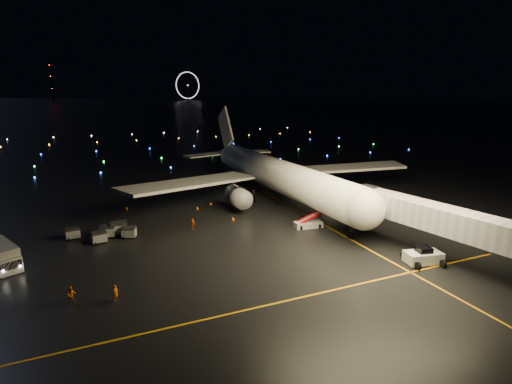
# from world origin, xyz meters

# --- Properties ---
(ground) EXTENTS (2000.00, 2000.00, 0.00)m
(ground) POSITION_xyz_m (0.00, 300.00, 0.00)
(ground) COLOR black
(ground) RESTS_ON ground
(lane_centre) EXTENTS (0.25, 80.00, 0.02)m
(lane_centre) POSITION_xyz_m (12.00, 15.00, 0.01)
(lane_centre) COLOR orange
(lane_centre) RESTS_ON ground
(lane_cross) EXTENTS (60.00, 0.25, 0.02)m
(lane_cross) POSITION_xyz_m (-5.00, -10.00, 0.01)
(lane_cross) COLOR orange
(lane_cross) RESTS_ON ground
(airliner) EXTENTS (57.86, 55.14, 15.94)m
(airliner) POSITION_xyz_m (11.45, 25.72, 7.97)
(airliner) COLOR white
(airliner) RESTS_ON ground
(pushback_tug) EXTENTS (4.53, 3.01, 1.98)m
(pushback_tug) POSITION_xyz_m (15.12, -8.66, 0.99)
(pushback_tug) COLOR silver
(pushback_tug) RESTS_ON ground
(belt_loader) EXTENTS (6.19, 2.37, 2.93)m
(belt_loader) POSITION_xyz_m (9.24, 7.50, 1.46)
(belt_loader) COLOR silver
(belt_loader) RESTS_ON ground
(service_truck) EXTENTS (5.48, 8.12, 2.87)m
(service_truck) POSITION_xyz_m (-29.92, 9.71, 1.44)
(service_truck) COLOR silver
(service_truck) RESTS_ON ground
(crew_a) EXTENTS (0.71, 0.72, 1.67)m
(crew_a) POSITION_xyz_m (-18.55, -3.48, 0.84)
(crew_a) COLOR orange
(crew_a) RESTS_ON ground
(crew_b) EXTENTS (0.84, 0.65, 1.71)m
(crew_b) POSITION_xyz_m (-22.42, -2.23, 0.86)
(crew_b) COLOR orange
(crew_b) RESTS_ON ground
(crew_c) EXTENTS (0.82, 1.01, 1.62)m
(crew_c) POSITION_xyz_m (-6.57, 13.58, 0.81)
(crew_c) COLOR orange
(crew_c) RESTS_ON ground
(safety_cone_0) EXTENTS (0.52, 0.52, 0.54)m
(safety_cone_0) POSITION_xyz_m (0.28, 15.21, 0.27)
(safety_cone_0) COLOR orange
(safety_cone_0) RESTS_ON ground
(safety_cone_1) EXTENTS (0.58, 0.58, 0.50)m
(safety_cone_1) POSITION_xyz_m (-0.38, 24.76, 0.25)
(safety_cone_1) COLOR orange
(safety_cone_1) RESTS_ON ground
(safety_cone_2) EXTENTS (0.50, 0.50, 0.49)m
(safety_cone_2) POSITION_xyz_m (-3.30, 23.08, 0.24)
(safety_cone_2) COLOR orange
(safety_cone_2) RESTS_ON ground
(safety_cone_3) EXTENTS (0.57, 0.57, 0.52)m
(safety_cone_3) POSITION_xyz_m (-14.32, 28.05, 0.26)
(safety_cone_3) COLOR orange
(safety_cone_3) RESTS_ON ground
(ferris_wheel) EXTENTS (49.33, 16.80, 52.00)m
(ferris_wheel) POSITION_xyz_m (170.00, 720.00, 26.00)
(ferris_wheel) COLOR black
(ferris_wheel) RESTS_ON ground
(radio_mast) EXTENTS (1.80, 1.80, 64.00)m
(radio_mast) POSITION_xyz_m (-60.00, 740.00, 32.00)
(radio_mast) COLOR black
(radio_mast) RESTS_ON ground
(taxiway_lights) EXTENTS (164.00, 92.00, 0.36)m
(taxiway_lights) POSITION_xyz_m (0.00, 106.00, 0.18)
(taxiway_lights) COLOR black
(taxiway_lights) RESTS_ON ground
(baggage_cart_0) EXTENTS (2.12, 1.81, 1.52)m
(baggage_cart_0) POSITION_xyz_m (-15.44, 13.67, 0.76)
(baggage_cart_0) COLOR gray
(baggage_cart_0) RESTS_ON ground
(baggage_cart_1) EXTENTS (2.19, 1.76, 1.64)m
(baggage_cart_1) POSITION_xyz_m (-18.09, 15.05, 0.82)
(baggage_cart_1) COLOR gray
(baggage_cart_1) RESTS_ON ground
(baggage_cart_2) EXTENTS (2.26, 1.63, 1.86)m
(baggage_cart_2) POSITION_xyz_m (-16.60, 15.37, 0.93)
(baggage_cart_2) COLOR gray
(baggage_cart_2) RESTS_ON ground
(baggage_cart_3) EXTENTS (1.91, 1.43, 1.52)m
(baggage_cart_3) POSITION_xyz_m (-22.51, 16.26, 0.76)
(baggage_cart_3) COLOR gray
(baggage_cart_3) RESTS_ON ground
(baggage_cart_4) EXTENTS (2.04, 1.61, 1.54)m
(baggage_cart_4) POSITION_xyz_m (-19.31, 13.26, 0.77)
(baggage_cart_4) COLOR gray
(baggage_cart_4) RESTS_ON ground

